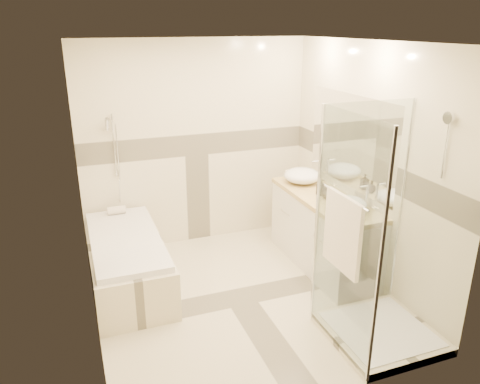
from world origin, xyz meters
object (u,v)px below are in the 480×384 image
object	(u,v)px
vessel_sink_near	(302,176)
amenity_bottle_b	(327,193)
bathtub	(127,259)
vanity	(323,232)
shower_enclosure	(368,286)
vessel_sink_far	(348,204)
amenity_bottle_a	(321,187)

from	to	relation	value
vessel_sink_near	amenity_bottle_b	bearing A→B (deg)	-90.00
bathtub	vanity	xyz separation A→B (m)	(2.15, -0.35, 0.12)
bathtub	shower_enclosure	distance (m)	2.47
bathtub	vanity	world-z (taller)	vanity
vanity	amenity_bottle_b	size ratio (longest dim) A/B	11.59
bathtub	vessel_sink_far	world-z (taller)	vessel_sink_far
bathtub	vanity	distance (m)	2.18
vanity	vessel_sink_far	distance (m)	0.68
shower_enclosure	amenity_bottle_b	bearing A→B (deg)	77.29
bathtub	vessel_sink_near	distance (m)	2.23
vessel_sink_near	amenity_bottle_b	distance (m)	0.58
amenity_bottle_a	amenity_bottle_b	xyz separation A→B (m)	(0.00, -0.13, -0.02)
vessel_sink_far	amenity_bottle_a	distance (m)	0.53
bathtub	amenity_bottle_b	size ratio (longest dim) A/B	12.16
amenity_bottle_b	vessel_sink_far	bearing A→B (deg)	-90.00
bathtub	shower_enclosure	xyz separation A→B (m)	(1.86, -1.62, 0.20)
vessel_sink_far	bathtub	bearing A→B (deg)	159.21
vessel_sink_near	amenity_bottle_a	world-z (taller)	amenity_bottle_a
vessel_sink_near	amenity_bottle_a	bearing A→B (deg)	-90.00
vanity	amenity_bottle_b	bearing A→B (deg)	-107.93
shower_enclosure	vessel_sink_far	xyz separation A→B (m)	(0.27, 0.81, 0.42)
bathtub	vessel_sink_near	world-z (taller)	vessel_sink_near
bathtub	vessel_sink_near	xyz separation A→B (m)	(2.13, 0.17, 0.63)
vanity	bathtub	bearing A→B (deg)	170.75
vanity	amenity_bottle_b	distance (m)	0.50
vanity	shower_enclosure	world-z (taller)	shower_enclosure
vanity	vessel_sink_near	distance (m)	0.73
vanity	vessel_sink_near	size ratio (longest dim) A/B	3.74
bathtub	amenity_bottle_a	bearing A→B (deg)	-7.55
vessel_sink_far	amenity_bottle_b	bearing A→B (deg)	90.00
vanity	amenity_bottle_a	world-z (taller)	amenity_bottle_a
bathtub	shower_enclosure	bearing A→B (deg)	-41.10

